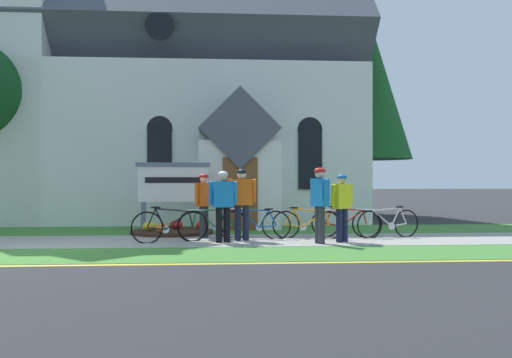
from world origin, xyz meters
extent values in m
plane|color=#2B2B2D|center=(0.00, 4.00, 0.00)|extent=(140.00, 140.00, 0.00)
cube|color=#99968E|center=(1.91, 1.78, 0.01)|extent=(32.00, 2.76, 0.01)
cube|color=#427F33|center=(1.91, -0.74, 0.00)|extent=(32.00, 2.28, 0.01)
cube|color=#427F33|center=(1.91, 4.65, 0.00)|extent=(24.00, 2.97, 0.01)
cube|color=yellow|center=(1.91, -2.03, 0.00)|extent=(28.00, 0.16, 0.01)
cube|color=white|center=(1.91, 10.75, 2.63)|extent=(13.54, 9.23, 5.25)
cube|color=#4C515B|center=(1.91, 10.75, 6.67)|extent=(14.04, 9.39, 9.39)
cube|color=white|center=(-3.28, 7.72, 5.89)|extent=(3.18, 3.18, 11.79)
cube|color=white|center=(4.34, 5.33, 1.30)|extent=(2.40, 1.60, 2.60)
cube|color=#4C515B|center=(4.34, 5.33, 2.95)|extent=(2.40, 1.80, 2.40)
cube|color=brown|center=(4.34, 4.51, 1.05)|extent=(1.00, 0.06, 2.10)
cube|color=black|center=(1.91, 6.10, 2.10)|extent=(0.76, 0.06, 1.90)
cone|color=black|center=(1.91, 6.10, 3.05)|extent=(0.80, 0.06, 0.80)
cube|color=black|center=(6.65, 6.10, 2.10)|extent=(0.76, 0.06, 1.90)
cone|color=black|center=(6.65, 6.10, 3.05)|extent=(0.80, 0.06, 0.80)
cylinder|color=black|center=(1.91, 6.10, 6.25)|extent=(0.90, 0.06, 0.90)
cube|color=slate|center=(1.66, 4.02, 0.42)|extent=(0.12, 0.12, 0.85)
cube|color=slate|center=(3.27, 4.13, 0.42)|extent=(0.12, 0.12, 0.85)
cube|color=white|center=(2.46, 4.07, 1.33)|extent=(1.92, 0.22, 0.96)
cube|color=slate|center=(2.46, 4.07, 1.87)|extent=(2.05, 0.26, 0.12)
cube|color=black|center=(2.46, 4.03, 1.45)|extent=(1.54, 0.12, 0.16)
cylinder|color=#382319|center=(2.46, 3.58, 0.05)|extent=(2.21, 2.21, 0.10)
ellipsoid|color=red|center=(3.27, 3.75, 0.22)|extent=(0.36, 0.36, 0.24)
ellipsoid|color=red|center=(2.55, 4.05, 0.22)|extent=(0.36, 0.36, 0.24)
ellipsoid|color=gold|center=(1.87, 3.44, 0.22)|extent=(0.36, 0.36, 0.24)
ellipsoid|color=orange|center=(2.28, 2.79, 0.22)|extent=(0.36, 0.36, 0.24)
torus|color=black|center=(5.37, 2.26, 0.33)|extent=(0.68, 0.25, 0.70)
torus|color=black|center=(6.40, 1.93, 0.33)|extent=(0.68, 0.25, 0.70)
cylinder|color=orange|center=(6.05, 2.04, 0.49)|extent=(0.56, 0.22, 0.43)
cylinder|color=orange|center=(5.94, 2.08, 0.71)|extent=(0.77, 0.29, 0.08)
cylinder|color=orange|center=(5.67, 2.17, 0.51)|extent=(0.27, 0.12, 0.46)
cylinder|color=orange|center=(5.58, 2.20, 0.31)|extent=(0.42, 0.17, 0.09)
cylinder|color=orange|center=(5.47, 2.23, 0.53)|extent=(0.23, 0.11, 0.41)
cylinder|color=orange|center=(6.36, 1.94, 0.51)|extent=(0.13, 0.07, 0.36)
ellipsoid|color=black|center=(5.56, 2.20, 0.76)|extent=(0.25, 0.15, 0.05)
cylinder|color=silver|center=(6.32, 1.95, 0.71)|extent=(0.43, 0.16, 0.03)
cylinder|color=silver|center=(5.78, 2.13, 0.28)|extent=(0.18, 0.08, 0.18)
torus|color=black|center=(5.10, 1.94, 0.34)|extent=(0.71, 0.22, 0.72)
torus|color=black|center=(4.09, 2.21, 0.34)|extent=(0.71, 0.22, 0.72)
cylinder|color=#194CA5|center=(4.43, 2.12, 0.50)|extent=(0.55, 0.18, 0.45)
cylinder|color=#194CA5|center=(4.54, 2.09, 0.71)|extent=(0.75, 0.23, 0.04)
cylinder|color=#194CA5|center=(4.80, 2.02, 0.50)|extent=(0.26, 0.10, 0.44)
cylinder|color=#194CA5|center=(4.89, 2.00, 0.32)|extent=(0.42, 0.14, 0.09)
cylinder|color=#194CA5|center=(5.01, 1.97, 0.53)|extent=(0.22, 0.09, 0.38)
cylinder|color=#194CA5|center=(4.13, 2.20, 0.53)|extent=(0.12, 0.07, 0.38)
ellipsoid|color=black|center=(4.91, 1.99, 0.74)|extent=(0.25, 0.14, 0.05)
cylinder|color=silver|center=(4.17, 2.19, 0.74)|extent=(0.43, 0.14, 0.03)
cylinder|color=silver|center=(4.69, 2.05, 0.29)|extent=(0.18, 0.07, 0.18)
torus|color=black|center=(6.41, 2.47, 0.34)|extent=(0.70, 0.22, 0.71)
torus|color=black|center=(7.40, 2.21, 0.34)|extent=(0.70, 0.22, 0.71)
cylinder|color=#A51E19|center=(7.06, 2.30, 0.49)|extent=(0.55, 0.18, 0.43)
cylinder|color=#A51E19|center=(6.96, 2.33, 0.72)|extent=(0.75, 0.23, 0.09)
cylinder|color=#A51E19|center=(6.70, 2.40, 0.52)|extent=(0.26, 0.10, 0.47)
cylinder|color=#A51E19|center=(6.61, 2.42, 0.31)|extent=(0.41, 0.14, 0.09)
cylinder|color=#A51E19|center=(6.50, 2.45, 0.54)|extent=(0.22, 0.09, 0.42)
cylinder|color=#A51E19|center=(7.36, 2.22, 0.51)|extent=(0.12, 0.07, 0.36)
ellipsoid|color=black|center=(6.59, 2.42, 0.78)|extent=(0.25, 0.14, 0.05)
cylinder|color=silver|center=(7.32, 2.23, 0.71)|extent=(0.43, 0.14, 0.03)
cylinder|color=silver|center=(6.81, 2.37, 0.29)|extent=(0.18, 0.07, 0.18)
torus|color=black|center=(4.04, 1.90, 0.34)|extent=(0.72, 0.17, 0.73)
torus|color=black|center=(3.08, 1.72, 0.34)|extent=(0.72, 0.17, 0.73)
cylinder|color=#19723F|center=(3.41, 1.78, 0.50)|extent=(0.53, 0.13, 0.44)
cylinder|color=#19723F|center=(3.51, 1.80, 0.74)|extent=(0.72, 0.17, 0.09)
cylinder|color=#19723F|center=(3.76, 1.84, 0.53)|extent=(0.25, 0.08, 0.48)
cylinder|color=#19723F|center=(3.85, 1.86, 0.32)|extent=(0.40, 0.11, 0.09)
cylinder|color=#19723F|center=(3.96, 1.88, 0.55)|extent=(0.21, 0.07, 0.43)
cylinder|color=#19723F|center=(3.12, 1.72, 0.53)|extent=(0.12, 0.06, 0.37)
ellipsoid|color=black|center=(3.87, 1.86, 0.79)|extent=(0.25, 0.12, 0.05)
cylinder|color=silver|center=(3.16, 1.73, 0.73)|extent=(0.44, 0.11, 0.03)
cylinder|color=silver|center=(3.66, 1.82, 0.29)|extent=(0.18, 0.05, 0.18)
torus|color=black|center=(2.05, 1.30, 0.36)|extent=(0.73, 0.26, 0.75)
torus|color=black|center=(3.07, 1.63, 0.36)|extent=(0.73, 0.26, 0.75)
cylinder|color=black|center=(2.73, 1.52, 0.51)|extent=(0.56, 0.21, 0.44)
cylinder|color=black|center=(2.61, 1.48, 0.75)|extent=(0.77, 0.28, 0.11)
cylinder|color=black|center=(2.35, 1.40, 0.55)|extent=(0.27, 0.12, 0.50)
cylinder|color=black|center=(2.26, 1.37, 0.33)|extent=(0.42, 0.17, 0.09)
cylinder|color=black|center=(2.14, 1.33, 0.57)|extent=(0.23, 0.10, 0.45)
cylinder|color=black|center=(3.03, 1.61, 0.54)|extent=(0.13, 0.07, 0.37)
ellipsoid|color=black|center=(2.23, 1.36, 0.82)|extent=(0.25, 0.15, 0.05)
cylinder|color=silver|center=(2.99, 1.60, 0.74)|extent=(0.43, 0.16, 0.03)
cylinder|color=silver|center=(2.46, 1.43, 0.30)|extent=(0.18, 0.07, 0.18)
torus|color=black|center=(8.47, 2.30, 0.34)|extent=(0.70, 0.24, 0.72)
torus|color=black|center=(7.43, 2.00, 0.34)|extent=(0.70, 0.24, 0.72)
cylinder|color=#B7B7BC|center=(7.78, 2.10, 0.49)|extent=(0.57, 0.20, 0.43)
cylinder|color=#B7B7BC|center=(7.90, 2.14, 0.72)|extent=(0.78, 0.26, 0.08)
cylinder|color=#B7B7BC|center=(8.17, 2.21, 0.51)|extent=(0.27, 0.11, 0.47)
cylinder|color=#B7B7BC|center=(8.26, 2.24, 0.31)|extent=(0.43, 0.16, 0.09)
cylinder|color=#B7B7BC|center=(8.37, 2.28, 0.54)|extent=(0.23, 0.10, 0.42)
cylinder|color=#B7B7BC|center=(7.47, 2.01, 0.52)|extent=(0.13, 0.07, 0.36)
ellipsoid|color=black|center=(8.28, 2.25, 0.77)|extent=(0.25, 0.14, 0.05)
cylinder|color=silver|center=(7.51, 2.02, 0.71)|extent=(0.43, 0.15, 0.03)
cylinder|color=silver|center=(8.05, 2.18, 0.29)|extent=(0.18, 0.07, 0.18)
cylinder|color=#2D2D33|center=(5.95, 0.96, 0.43)|extent=(0.15, 0.15, 0.86)
cylinder|color=#2D2D33|center=(6.00, 0.83, 0.43)|extent=(0.15, 0.15, 0.86)
cube|color=blue|center=(5.97, 0.90, 1.17)|extent=(0.38, 0.52, 0.63)
sphere|color=beige|center=(5.97, 0.90, 1.60)|extent=(0.22, 0.22, 0.22)
ellipsoid|color=red|center=(5.97, 0.90, 1.66)|extent=(0.35, 0.33, 0.16)
cylinder|color=blue|center=(5.89, 1.18, 1.20)|extent=(0.09, 0.20, 0.57)
cylinder|color=blue|center=(6.06, 0.62, 1.20)|extent=(0.09, 0.24, 0.57)
cylinder|color=#191E38|center=(6.62, 1.22, 0.39)|extent=(0.15, 0.15, 0.79)
cylinder|color=#191E38|center=(6.47, 1.11, 0.39)|extent=(0.15, 0.15, 0.79)
cube|color=yellow|center=(6.54, 1.17, 1.07)|extent=(0.48, 0.42, 0.57)
sphere|color=tan|center=(6.54, 1.17, 1.46)|extent=(0.20, 0.20, 0.20)
ellipsoid|color=#1E59B2|center=(6.54, 1.17, 1.52)|extent=(0.32, 0.33, 0.14)
cylinder|color=yellow|center=(6.79, 1.29, 1.10)|extent=(0.09, 0.09, 0.52)
cylinder|color=yellow|center=(6.30, 1.04, 1.10)|extent=(0.09, 0.21, 0.52)
cylinder|color=#2D2D33|center=(3.30, 2.39, 0.40)|extent=(0.15, 0.15, 0.80)
cylinder|color=#2D2D33|center=(3.37, 2.50, 0.40)|extent=(0.15, 0.15, 0.80)
cube|color=#E55914|center=(3.33, 2.45, 1.09)|extent=(0.41, 0.49, 0.58)
sphere|color=beige|center=(3.33, 2.45, 1.48)|extent=(0.21, 0.21, 0.21)
ellipsoid|color=red|center=(3.33, 2.45, 1.54)|extent=(0.33, 0.32, 0.14)
cylinder|color=#E55914|center=(3.15, 2.23, 1.12)|extent=(0.09, 0.09, 0.52)
cylinder|color=#E55914|center=(3.51, 2.66, 1.12)|extent=(0.09, 0.13, 0.53)
cylinder|color=#191E38|center=(4.14, 1.68, 0.43)|extent=(0.15, 0.15, 0.85)
cylinder|color=#191E38|center=(4.34, 1.70, 0.43)|extent=(0.15, 0.15, 0.85)
cube|color=#E55914|center=(4.24, 1.69, 1.16)|extent=(0.50, 0.25, 0.62)
sphere|color=beige|center=(4.24, 1.69, 1.58)|extent=(0.22, 0.22, 0.22)
ellipsoid|color=black|center=(4.24, 1.69, 1.64)|extent=(0.26, 0.30, 0.15)
cylinder|color=#E55914|center=(3.95, 1.70, 1.19)|extent=(0.09, 0.17, 0.57)
cylinder|color=#E55914|center=(4.53, 1.68, 1.19)|extent=(0.09, 0.24, 0.56)
cylinder|color=black|center=(3.69, 1.26, 0.41)|extent=(0.15, 0.15, 0.82)
cylinder|color=black|center=(3.88, 1.32, 0.41)|extent=(0.15, 0.15, 0.82)
cube|color=blue|center=(3.78, 1.29, 1.12)|extent=(0.50, 0.32, 0.60)
sphere|color=tan|center=(3.78, 1.29, 1.53)|extent=(0.21, 0.21, 0.21)
ellipsoid|color=silver|center=(3.78, 1.29, 1.59)|extent=(0.29, 0.32, 0.15)
cylinder|color=blue|center=(3.50, 1.25, 1.15)|extent=(0.09, 0.21, 0.55)
cylinder|color=blue|center=(4.06, 1.33, 1.15)|extent=(0.09, 0.24, 0.54)
cylinder|color=#4C3823|center=(9.68, 10.65, 1.14)|extent=(0.26, 0.26, 2.27)
cone|color=#195623|center=(9.68, 10.65, 5.32)|extent=(3.63, 3.63, 6.09)
ellipsoid|color=#847A5B|center=(-12.39, 78.50, 0.00)|extent=(71.78, 36.32, 17.29)
camera|label=1|loc=(3.52, -12.07, 1.47)|focal=40.61mm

